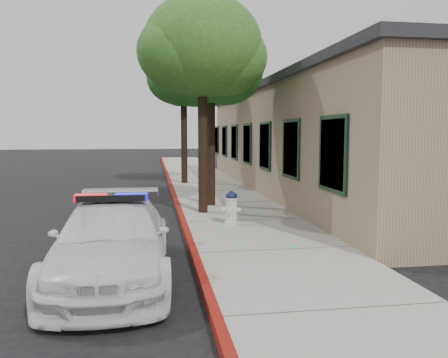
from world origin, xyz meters
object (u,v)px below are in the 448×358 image
police_car (113,240)px  street_tree_near (203,51)px  clapboard_building (338,140)px  street_tree_mid (212,66)px  fire_hydrant (231,208)px  street_tree_far (185,78)px

police_car → street_tree_near: bearing=68.3°
clapboard_building → street_tree_mid: 6.94m
fire_hydrant → clapboard_building: bearing=66.6°
police_car → street_tree_mid: street_tree_mid is taller
clapboard_building → street_tree_far: (-5.95, 2.97, 2.68)m
clapboard_building → street_tree_mid: size_ratio=3.69×
fire_hydrant → street_tree_near: 4.50m
street_tree_near → clapboard_building: bearing=38.0°
fire_hydrant → street_tree_near: street_tree_near is taller
police_car → street_tree_near: street_tree_near is taller
fire_hydrant → street_tree_near: (-0.50, 1.79, 4.09)m
police_car → fire_hydrant: bearing=52.9°
police_car → fire_hydrant: size_ratio=5.42×
fire_hydrant → street_tree_mid: street_tree_mid is taller
street_tree_mid → street_tree_far: street_tree_far is taller
street_tree_mid → street_tree_far: 6.41m
street_tree_mid → clapboard_building: bearing=31.5°
street_tree_near → street_tree_mid: size_ratio=1.07×
street_tree_mid → police_car: bearing=-111.1°
clapboard_building → fire_hydrant: clapboard_building is taller
police_car → street_tree_mid: size_ratio=0.79×
street_tree_far → clapboard_building: bearing=-26.5°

